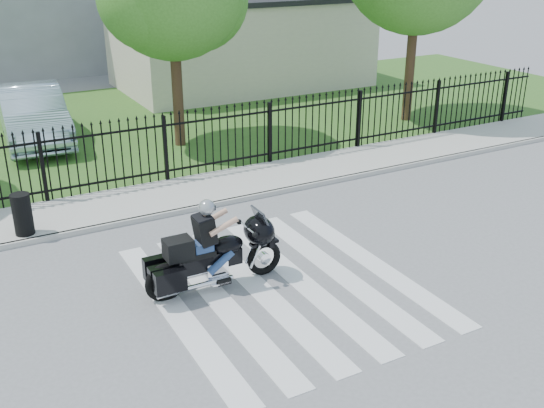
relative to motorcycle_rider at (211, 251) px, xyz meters
name	(u,v)px	position (x,y,z in m)	size (l,w,h in m)	color
ground	(281,286)	(1.11, -0.57, -0.72)	(120.00, 120.00, 0.00)	slate
crosswalk	(281,286)	(1.11, -0.57, -0.71)	(5.00, 5.50, 0.01)	silver
sidewalk	(182,194)	(1.11, 4.43, -0.66)	(40.00, 2.00, 0.12)	#ADAAA3
curb	(197,208)	(1.11, 3.43, -0.66)	(40.00, 0.12, 0.12)	#ADAAA3
grass_strip	(106,128)	(1.11, 11.43, -0.71)	(40.00, 12.00, 0.02)	#2F5E20
iron_fence	(166,150)	(1.11, 5.43, 0.18)	(26.00, 0.04, 1.80)	black
building_low	(241,44)	(8.11, 15.43, 1.03)	(10.00, 6.00, 3.50)	beige
motorcycle_rider	(211,251)	(0.00, 0.00, 0.00)	(2.66, 0.78, 1.76)	black
parked_car	(33,115)	(-1.22, 10.88, 0.15)	(1.80, 5.17, 1.70)	#A1BACB
litter_bin	(22,214)	(-2.66, 3.73, -0.15)	(0.40, 0.40, 0.89)	black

